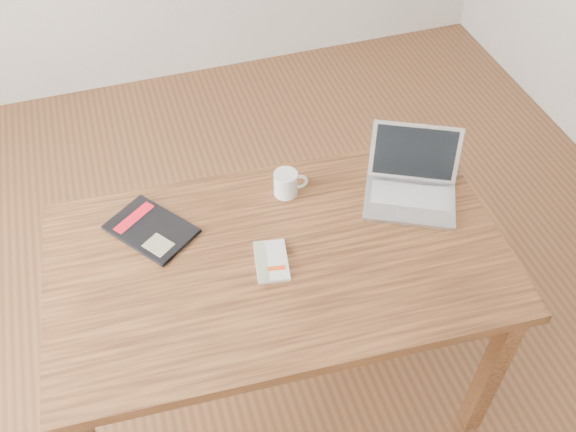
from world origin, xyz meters
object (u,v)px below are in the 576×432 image
object	(u,v)px
coffee_mug	(287,183)
laptop	(412,183)
desk	(279,274)
black_guidebook	(151,229)
white_guidebook	(271,261)

from	to	relation	value
coffee_mug	laptop	bearing A→B (deg)	-10.39
desk	black_guidebook	xyz separation A→B (m)	(-0.35, 0.22, 0.10)
white_guidebook	black_guidebook	distance (m)	0.40
black_guidebook	laptop	bearing A→B (deg)	-42.78
desk	white_guidebook	size ratio (longest dim) A/B	8.37
black_guidebook	coffee_mug	size ratio (longest dim) A/B	2.75
coffee_mug	desk	bearing A→B (deg)	-105.55
white_guidebook	black_guidebook	size ratio (longest dim) A/B	0.54
black_guidebook	laptop	distance (m)	0.85
black_guidebook	laptop	xyz separation A→B (m)	(0.84, -0.09, 0.04)
laptop	black_guidebook	bearing A→B (deg)	-159.47
desk	laptop	bearing A→B (deg)	17.91
black_guidebook	laptop	world-z (taller)	laptop
white_guidebook	coffee_mug	size ratio (longest dim) A/B	1.50
desk	laptop	size ratio (longest dim) A/B	3.76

